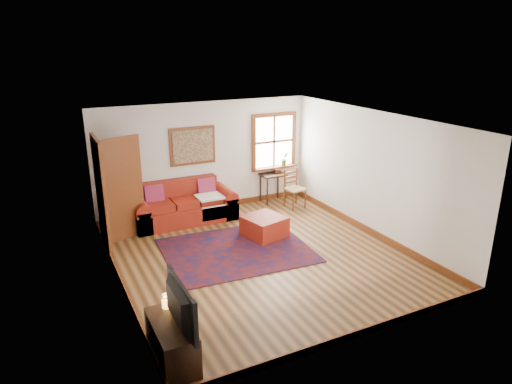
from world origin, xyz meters
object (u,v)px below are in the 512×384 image
red_leather_sofa (183,208)px  media_cabinet (172,342)px  ladder_back_chair (294,187)px  side_table (273,179)px  red_ottoman (264,227)px

red_leather_sofa → media_cabinet: bearing=-109.6°
ladder_back_chair → media_cabinet: (-4.17, -4.08, -0.22)m
side_table → ladder_back_chair: bearing=-62.6°
red_leather_sofa → ladder_back_chair: bearing=-6.9°
ladder_back_chair → media_cabinet: 5.84m
side_table → red_ottoman: bearing=-123.0°
red_leather_sofa → ladder_back_chair: ladder_back_chair is taller
red_leather_sofa → red_ottoman: 1.96m
red_leather_sofa → ladder_back_chair: size_ratio=2.46×
side_table → ladder_back_chair: 0.60m
red_ottoman → ladder_back_chair: (1.42, 1.24, 0.28)m
red_leather_sofa → red_ottoman: (1.18, -1.55, -0.08)m
red_leather_sofa → ladder_back_chair: 2.63m
red_leather_sofa → side_table: red_leather_sofa is taller
media_cabinet → ladder_back_chair: bearing=44.4°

